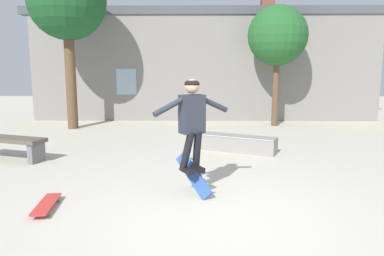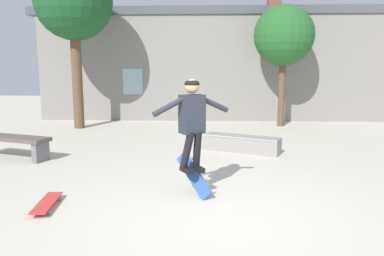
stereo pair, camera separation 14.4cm
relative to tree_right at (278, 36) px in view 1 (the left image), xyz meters
name	(u,v)px [view 1 (the left image)]	position (x,y,z in m)	size (l,w,h in m)	color
ground_plane	(217,214)	(-2.26, -7.53, -2.86)	(40.00, 40.00, 0.00)	beige
building_backdrop	(206,62)	(-2.24, 1.22, -0.80)	(12.84, 0.52, 5.26)	gray
tree_right	(278,36)	(0.00, 0.00, 0.00)	(1.89, 1.89, 3.83)	brown
tree_left	(67,2)	(-6.41, -0.68, 0.94)	(2.33, 2.33, 5.01)	brown
park_bench	(5,143)	(-6.49, -4.65, -2.50)	(1.86, 0.99, 0.48)	brown
skate_ledge	(238,143)	(-1.60, -3.84, -2.67)	(1.73, 1.09, 0.37)	gray
skater	(192,118)	(-2.60, -6.78, -1.68)	(1.10, 0.69, 1.37)	#282D38
skateboard_flipping	(193,175)	(-2.58, -6.71, -2.57)	(0.56, 0.64, 0.62)	#2D519E
skateboard_resting	(46,204)	(-4.56, -7.37, -2.79)	(0.30, 0.84, 0.08)	red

